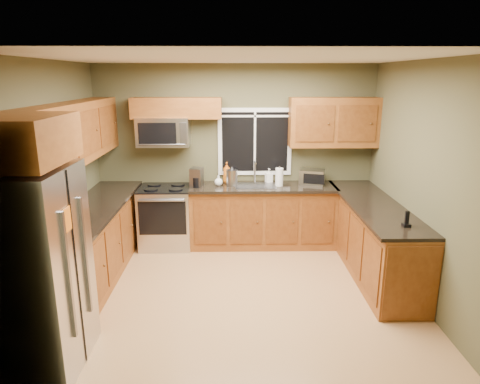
{
  "coord_description": "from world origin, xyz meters",
  "views": [
    {
      "loc": [
        -0.03,
        -4.68,
        2.51
      ],
      "look_at": [
        0.05,
        0.35,
        1.15
      ],
      "focal_mm": 32.0,
      "sensor_mm": 36.0,
      "label": 1
    }
  ],
  "objects_px": {
    "coffee_maker": "(197,178)",
    "soap_bottle_a": "(227,172)",
    "refrigerator": "(34,271)",
    "paper_towel_roll": "(279,177)",
    "toaster_oven": "(312,177)",
    "soap_bottle_c": "(219,180)",
    "range": "(166,216)",
    "microwave": "(164,132)",
    "kettle": "(232,177)",
    "cordless_phone": "(407,222)",
    "soap_bottle_b": "(269,175)"
  },
  "relations": [
    {
      "from": "coffee_maker",
      "to": "soap_bottle_a",
      "type": "xyz_separation_m",
      "value": [
        0.44,
        0.25,
        0.03
      ]
    },
    {
      "from": "refrigerator",
      "to": "coffee_maker",
      "type": "distance_m",
      "value": 3.0
    },
    {
      "from": "paper_towel_roll",
      "to": "soap_bottle_a",
      "type": "xyz_separation_m",
      "value": [
        -0.78,
        0.23,
        0.02
      ]
    },
    {
      "from": "refrigerator",
      "to": "toaster_oven",
      "type": "relative_size",
      "value": 4.25
    },
    {
      "from": "toaster_oven",
      "to": "soap_bottle_c",
      "type": "bearing_deg",
      "value": -177.6
    },
    {
      "from": "refrigerator",
      "to": "toaster_oven",
      "type": "distance_m",
      "value": 4.07
    },
    {
      "from": "range",
      "to": "soap_bottle_c",
      "type": "distance_m",
      "value": 0.97
    },
    {
      "from": "toaster_oven",
      "to": "soap_bottle_c",
      "type": "distance_m",
      "value": 1.41
    },
    {
      "from": "microwave",
      "to": "coffee_maker",
      "type": "bearing_deg",
      "value": -17.6
    },
    {
      "from": "kettle",
      "to": "soap_bottle_c",
      "type": "height_order",
      "value": "kettle"
    },
    {
      "from": "microwave",
      "to": "coffee_maker",
      "type": "distance_m",
      "value": 0.83
    },
    {
      "from": "range",
      "to": "coffee_maker",
      "type": "xyz_separation_m",
      "value": [
        0.48,
        -0.02,
        0.6
      ]
    },
    {
      "from": "paper_towel_roll",
      "to": "soap_bottle_c",
      "type": "height_order",
      "value": "paper_towel_roll"
    },
    {
      "from": "range",
      "to": "soap_bottle_a",
      "type": "height_order",
      "value": "soap_bottle_a"
    },
    {
      "from": "refrigerator",
      "to": "cordless_phone",
      "type": "distance_m",
      "value": 3.71
    },
    {
      "from": "paper_towel_roll",
      "to": "cordless_phone",
      "type": "bearing_deg",
      "value": -56.58
    },
    {
      "from": "refrigerator",
      "to": "microwave",
      "type": "relative_size",
      "value": 2.37
    },
    {
      "from": "refrigerator",
      "to": "soap_bottle_b",
      "type": "height_order",
      "value": "refrigerator"
    },
    {
      "from": "coffee_maker",
      "to": "soap_bottle_a",
      "type": "relative_size",
      "value": 0.89
    },
    {
      "from": "soap_bottle_a",
      "to": "cordless_phone",
      "type": "distance_m",
      "value": 2.84
    },
    {
      "from": "microwave",
      "to": "soap_bottle_c",
      "type": "height_order",
      "value": "microwave"
    },
    {
      "from": "coffee_maker",
      "to": "kettle",
      "type": "height_order",
      "value": "kettle"
    },
    {
      "from": "toaster_oven",
      "to": "kettle",
      "type": "xyz_separation_m",
      "value": [
        -1.21,
        -0.09,
        0.03
      ]
    },
    {
      "from": "paper_towel_roll",
      "to": "soap_bottle_c",
      "type": "bearing_deg",
      "value": 177.92
    },
    {
      "from": "paper_towel_roll",
      "to": "range",
      "type": "bearing_deg",
      "value": 179.92
    },
    {
      "from": "coffee_maker",
      "to": "soap_bottle_a",
      "type": "bearing_deg",
      "value": 29.22
    },
    {
      "from": "soap_bottle_c",
      "to": "refrigerator",
      "type": "bearing_deg",
      "value": -118.0
    },
    {
      "from": "refrigerator",
      "to": "microwave",
      "type": "height_order",
      "value": "microwave"
    },
    {
      "from": "soap_bottle_b",
      "to": "paper_towel_roll",
      "type": "bearing_deg",
      "value": -60.02
    },
    {
      "from": "refrigerator",
      "to": "cordless_phone",
      "type": "height_order",
      "value": "refrigerator"
    },
    {
      "from": "soap_bottle_b",
      "to": "toaster_oven",
      "type": "bearing_deg",
      "value": -12.44
    },
    {
      "from": "refrigerator",
      "to": "kettle",
      "type": "height_order",
      "value": "refrigerator"
    },
    {
      "from": "range",
      "to": "soap_bottle_b",
      "type": "xyz_separation_m",
      "value": [
        1.57,
        0.23,
        0.58
      ]
    },
    {
      "from": "range",
      "to": "soap_bottle_a",
      "type": "distance_m",
      "value": 1.14
    },
    {
      "from": "soap_bottle_c",
      "to": "toaster_oven",
      "type": "bearing_deg",
      "value": 2.4
    },
    {
      "from": "soap_bottle_c",
      "to": "cordless_phone",
      "type": "relative_size",
      "value": 0.88
    },
    {
      "from": "paper_towel_roll",
      "to": "soap_bottle_b",
      "type": "xyz_separation_m",
      "value": [
        -0.13,
        0.23,
        -0.03
      ]
    },
    {
      "from": "refrigerator",
      "to": "range",
      "type": "bearing_deg",
      "value": 76.03
    },
    {
      "from": "toaster_oven",
      "to": "cordless_phone",
      "type": "distance_m",
      "value": 2.02
    },
    {
      "from": "refrigerator",
      "to": "coffee_maker",
      "type": "height_order",
      "value": "refrigerator"
    },
    {
      "from": "toaster_oven",
      "to": "cordless_phone",
      "type": "bearing_deg",
      "value": -70.12
    },
    {
      "from": "toaster_oven",
      "to": "coffee_maker",
      "type": "xyz_separation_m",
      "value": [
        -1.73,
        -0.11,
        0.02
      ]
    },
    {
      "from": "refrigerator",
      "to": "kettle",
      "type": "relative_size",
      "value": 6.0
    },
    {
      "from": "soap_bottle_c",
      "to": "soap_bottle_a",
      "type": "bearing_deg",
      "value": 58.87
    },
    {
      "from": "range",
      "to": "soap_bottle_b",
      "type": "distance_m",
      "value": 1.68
    },
    {
      "from": "paper_towel_roll",
      "to": "coffee_maker",
      "type": "bearing_deg",
      "value": -179.35
    },
    {
      "from": "kettle",
      "to": "cordless_phone",
      "type": "bearing_deg",
      "value": -43.72
    },
    {
      "from": "soap_bottle_c",
      "to": "cordless_phone",
      "type": "bearing_deg",
      "value": -41.32
    },
    {
      "from": "toaster_oven",
      "to": "kettle",
      "type": "relative_size",
      "value": 1.41
    },
    {
      "from": "coffee_maker",
      "to": "soap_bottle_a",
      "type": "distance_m",
      "value": 0.51
    }
  ]
}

